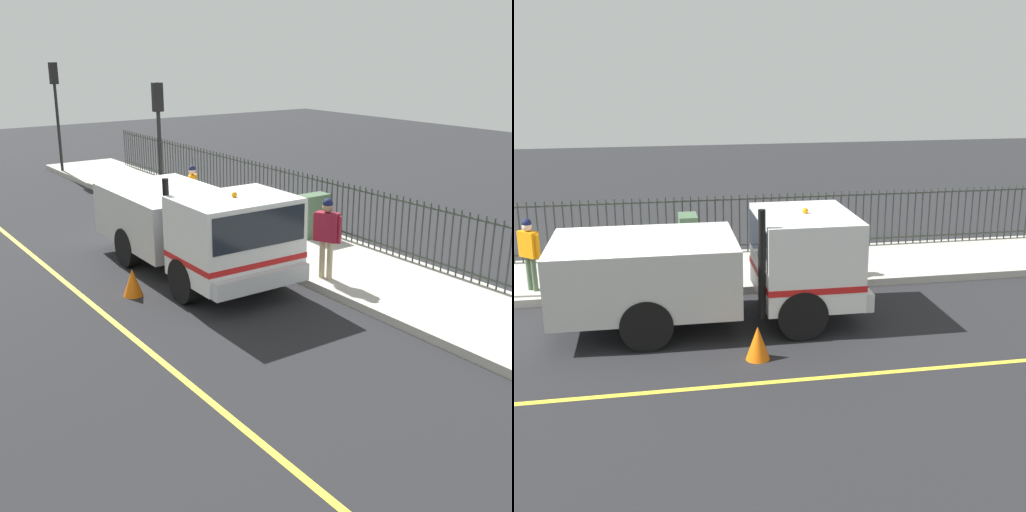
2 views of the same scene
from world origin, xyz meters
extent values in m
plane|color=#232326|center=(0.00, 0.00, 0.00)|extent=(59.78, 59.78, 0.00)
cube|color=#B7B2A8|center=(3.09, 0.00, 0.09)|extent=(3.08, 27.17, 0.18)
cube|color=yellow|center=(-2.75, 0.00, 0.00)|extent=(0.12, 24.45, 0.01)
cube|color=white|center=(-0.02, -3.97, 1.33)|extent=(2.41, 1.89, 1.69)
cube|color=black|center=(-0.02, -3.97, 1.70)|extent=(2.22, 1.92, 0.74)
cube|color=silver|center=(0.02, -0.82, 1.13)|extent=(2.43, 3.52, 1.31)
cube|color=silver|center=(-0.03, -4.98, 0.63)|extent=(2.28, 0.22, 0.36)
cube|color=red|center=(-0.02, -3.97, 0.95)|extent=(2.44, 1.91, 0.12)
cylinder|color=black|center=(1.06, -3.70, 0.48)|extent=(0.31, 0.96, 0.96)
cylinder|color=black|center=(-1.09, -3.67, 0.48)|extent=(0.31, 0.96, 0.96)
cylinder|color=black|center=(1.09, -0.83, 0.48)|extent=(0.31, 0.96, 0.96)
cylinder|color=black|center=(-1.06, -0.81, 0.48)|extent=(0.31, 0.96, 0.96)
sphere|color=orange|center=(-0.02, -3.97, 2.22)|extent=(0.12, 0.12, 0.12)
cylinder|color=black|center=(-1.05, -2.92, 1.50)|extent=(0.14, 0.14, 2.03)
cube|color=maroon|center=(1.98, -4.62, 1.37)|extent=(0.43, 0.57, 0.64)
sphere|color=#997051|center=(1.98, -4.62, 1.81)|extent=(0.24, 0.24, 0.24)
sphere|color=#14193F|center=(1.98, -4.62, 1.89)|extent=(0.23, 0.23, 0.23)
cylinder|color=tan|center=(2.02, -4.71, 0.61)|extent=(0.13, 0.13, 0.87)
cylinder|color=tan|center=(1.94, -4.54, 0.61)|extent=(0.13, 0.13, 0.87)
cylinder|color=maroon|center=(2.10, -4.88, 1.33)|extent=(0.09, 0.09, 0.61)
cylinder|color=maroon|center=(1.86, -4.36, 1.33)|extent=(0.09, 0.09, 0.61)
cube|color=orange|center=(2.19, 1.65, 1.23)|extent=(0.45, 0.48, 0.57)
sphere|color=beige|center=(2.19, 1.65, 1.62)|extent=(0.21, 0.21, 0.21)
sphere|color=#14193F|center=(2.19, 1.65, 1.70)|extent=(0.20, 0.20, 0.20)
cylinder|color=#4C6047|center=(2.14, 1.58, 0.56)|extent=(0.11, 0.11, 0.77)
cylinder|color=#4C6047|center=(2.25, 1.71, 0.56)|extent=(0.11, 0.11, 0.77)
cylinder|color=orange|center=(2.03, 1.45, 1.20)|extent=(0.09, 0.09, 0.54)
cylinder|color=orange|center=(2.36, 1.84, 1.20)|extent=(0.09, 0.09, 0.54)
cylinder|color=#2D332D|center=(4.46, -11.34, 0.95)|extent=(0.04, 0.04, 1.54)
cylinder|color=#2D332D|center=(4.46, -11.12, 0.95)|extent=(0.04, 0.04, 1.54)
cylinder|color=#2D332D|center=(4.46, -10.91, 0.95)|extent=(0.04, 0.04, 1.54)
cylinder|color=#2D332D|center=(4.46, -10.70, 0.95)|extent=(0.04, 0.04, 1.54)
cylinder|color=#2D332D|center=(4.46, -10.49, 0.95)|extent=(0.04, 0.04, 1.54)
cylinder|color=#2D332D|center=(4.46, -10.28, 0.95)|extent=(0.04, 0.04, 1.54)
cylinder|color=#2D332D|center=(4.46, -10.06, 0.95)|extent=(0.04, 0.04, 1.54)
cylinder|color=#2D332D|center=(4.46, -9.85, 0.95)|extent=(0.04, 0.04, 1.54)
cylinder|color=#2D332D|center=(4.46, -9.64, 0.95)|extent=(0.04, 0.04, 1.54)
cylinder|color=#2D332D|center=(4.46, -9.43, 0.95)|extent=(0.04, 0.04, 1.54)
cylinder|color=#2D332D|center=(4.46, -9.22, 0.95)|extent=(0.04, 0.04, 1.54)
cylinder|color=#2D332D|center=(4.46, -9.00, 0.95)|extent=(0.04, 0.04, 1.54)
cylinder|color=#2D332D|center=(4.46, -8.79, 0.95)|extent=(0.04, 0.04, 1.54)
cylinder|color=#2D332D|center=(4.46, -8.58, 0.95)|extent=(0.04, 0.04, 1.54)
cylinder|color=#2D332D|center=(4.46, -8.37, 0.95)|extent=(0.04, 0.04, 1.54)
cylinder|color=#2D332D|center=(4.46, -8.16, 0.95)|extent=(0.04, 0.04, 1.54)
cylinder|color=#2D332D|center=(4.46, -7.95, 0.95)|extent=(0.04, 0.04, 1.54)
cylinder|color=#2D332D|center=(4.46, -7.73, 0.95)|extent=(0.04, 0.04, 1.54)
cylinder|color=#2D332D|center=(4.46, -7.52, 0.95)|extent=(0.04, 0.04, 1.54)
cylinder|color=#2D332D|center=(4.46, -7.31, 0.95)|extent=(0.04, 0.04, 1.54)
cylinder|color=#2D332D|center=(4.46, -7.10, 0.95)|extent=(0.04, 0.04, 1.54)
cylinder|color=#2D332D|center=(4.46, -6.89, 0.95)|extent=(0.04, 0.04, 1.54)
cylinder|color=#2D332D|center=(4.46, -6.67, 0.95)|extent=(0.04, 0.04, 1.54)
cylinder|color=#2D332D|center=(4.46, -6.46, 0.95)|extent=(0.04, 0.04, 1.54)
cylinder|color=#2D332D|center=(4.46, -6.25, 0.95)|extent=(0.04, 0.04, 1.54)
cylinder|color=#2D332D|center=(4.46, -6.04, 0.95)|extent=(0.04, 0.04, 1.54)
cylinder|color=#2D332D|center=(4.46, -5.83, 0.95)|extent=(0.04, 0.04, 1.54)
cylinder|color=#2D332D|center=(4.46, -5.61, 0.95)|extent=(0.04, 0.04, 1.54)
cylinder|color=#2D332D|center=(4.46, -5.40, 0.95)|extent=(0.04, 0.04, 1.54)
cylinder|color=#2D332D|center=(4.46, -5.19, 0.95)|extent=(0.04, 0.04, 1.54)
cylinder|color=#2D332D|center=(4.46, -4.98, 0.95)|extent=(0.04, 0.04, 1.54)
cylinder|color=#2D332D|center=(4.46, -4.77, 0.95)|extent=(0.04, 0.04, 1.54)
cylinder|color=#2D332D|center=(4.46, -4.56, 0.95)|extent=(0.04, 0.04, 1.54)
cylinder|color=#2D332D|center=(4.46, -4.34, 0.95)|extent=(0.04, 0.04, 1.54)
cylinder|color=#2D332D|center=(4.46, -4.13, 0.95)|extent=(0.04, 0.04, 1.54)
cylinder|color=#2D332D|center=(4.46, -3.92, 0.95)|extent=(0.04, 0.04, 1.54)
cylinder|color=#2D332D|center=(4.46, -3.71, 0.95)|extent=(0.04, 0.04, 1.54)
cylinder|color=#2D332D|center=(4.46, -3.50, 0.95)|extent=(0.04, 0.04, 1.54)
cylinder|color=#2D332D|center=(4.46, -3.28, 0.95)|extent=(0.04, 0.04, 1.54)
cylinder|color=#2D332D|center=(4.46, -3.07, 0.95)|extent=(0.04, 0.04, 1.54)
cylinder|color=#2D332D|center=(4.46, -2.86, 0.95)|extent=(0.04, 0.04, 1.54)
cylinder|color=#2D332D|center=(4.46, -2.65, 0.95)|extent=(0.04, 0.04, 1.54)
cylinder|color=#2D332D|center=(4.46, -2.44, 0.95)|extent=(0.04, 0.04, 1.54)
cylinder|color=#2D332D|center=(4.46, -2.22, 0.95)|extent=(0.04, 0.04, 1.54)
cylinder|color=#2D332D|center=(4.46, -2.01, 0.95)|extent=(0.04, 0.04, 1.54)
cylinder|color=#2D332D|center=(4.46, -1.80, 0.95)|extent=(0.04, 0.04, 1.54)
cylinder|color=#2D332D|center=(4.46, -1.59, 0.95)|extent=(0.04, 0.04, 1.54)
cylinder|color=#2D332D|center=(4.46, -1.38, 0.95)|extent=(0.04, 0.04, 1.54)
cylinder|color=#2D332D|center=(4.46, -1.17, 0.95)|extent=(0.04, 0.04, 1.54)
cylinder|color=#2D332D|center=(4.46, -0.95, 0.95)|extent=(0.04, 0.04, 1.54)
cylinder|color=#2D332D|center=(4.46, -0.74, 0.95)|extent=(0.04, 0.04, 1.54)
cylinder|color=#2D332D|center=(4.46, -0.53, 0.95)|extent=(0.04, 0.04, 1.54)
cylinder|color=#2D332D|center=(4.46, -0.32, 0.95)|extent=(0.04, 0.04, 1.54)
cylinder|color=#2D332D|center=(4.46, -0.11, 0.95)|extent=(0.04, 0.04, 1.54)
cylinder|color=#2D332D|center=(4.46, 0.11, 0.95)|extent=(0.04, 0.04, 1.54)
cylinder|color=#2D332D|center=(4.46, 0.32, 0.95)|extent=(0.04, 0.04, 1.54)
cylinder|color=#2D332D|center=(4.46, 0.53, 0.95)|extent=(0.04, 0.04, 1.54)
cylinder|color=#2D332D|center=(4.46, 0.74, 0.95)|extent=(0.04, 0.04, 1.54)
cylinder|color=#2D332D|center=(4.46, 0.95, 0.95)|extent=(0.04, 0.04, 1.54)
cylinder|color=#2D332D|center=(4.46, 1.17, 0.95)|extent=(0.04, 0.04, 1.54)
cylinder|color=#2D332D|center=(4.46, 1.38, 0.95)|extent=(0.04, 0.04, 1.54)
cylinder|color=#2D332D|center=(4.46, 1.59, 0.95)|extent=(0.04, 0.04, 1.54)
cylinder|color=#2D332D|center=(4.46, 1.80, 0.95)|extent=(0.04, 0.04, 1.54)
cylinder|color=#2D332D|center=(4.46, 2.01, 0.95)|extent=(0.04, 0.04, 1.54)
cylinder|color=#2D332D|center=(4.46, 2.22, 0.95)|extent=(0.04, 0.04, 1.54)
cube|color=#2D332D|center=(4.46, 0.00, 1.59)|extent=(0.04, 23.09, 0.04)
cube|color=#2D332D|center=(4.46, 0.00, 0.36)|extent=(0.04, 23.09, 0.04)
cube|color=#4C6B4C|center=(3.93, -1.90, 0.76)|extent=(0.78, 0.45, 1.17)
cone|color=orange|center=(-1.83, -2.71, 0.31)|extent=(0.43, 0.43, 0.61)
camera|label=1|loc=(-7.12, -14.77, 5.10)|focal=44.93mm
camera|label=2|loc=(-12.39, -0.97, 5.01)|focal=46.57mm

